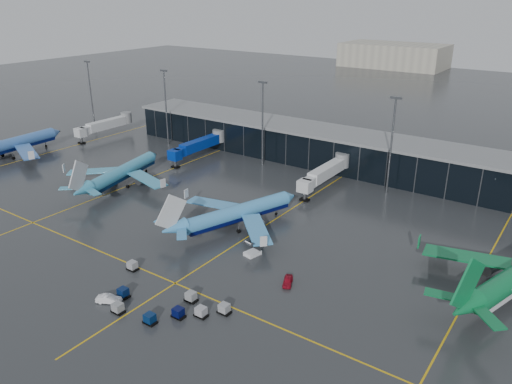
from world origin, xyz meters
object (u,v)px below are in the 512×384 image
Objects in this scene: airliner_arkefly at (122,165)px; service_van_red at (288,281)px; airliner_klm_near at (239,204)px; baggage_carts at (164,301)px; mobile_airstair at (253,252)px; airliner_klm_west at (10,137)px; service_van_white at (109,299)px.

airliner_arkefly is 9.41× the size of service_van_red.
airliner_arkefly is at bearing -165.65° from airliner_klm_near.
airliner_klm_near is at bearing 103.91° from baggage_carts.
baggage_carts is 7.03× the size of mobile_airstair.
mobile_airstair is at bearing -26.29° from airliner_arkefly.
baggage_carts is at bearing -21.30° from airliner_klm_west.
airliner_arkefly is at bearing 145.08° from baggage_carts.
mobile_airstair is at bearing -22.74° from airliner_klm_near.
mobile_airstair is at bearing 131.46° from service_van_red.
service_van_white is at bearing -158.71° from service_van_red.
airliner_klm_west reaches higher than airliner_klm_near.
service_van_red is (11.56, -5.22, -0.09)m from mobile_airstair.
mobile_airstair is (2.25, 22.89, 0.01)m from baggage_carts.
airliner_arkefly reaches higher than airliner_klm_near.
baggage_carts is at bearing -48.24° from airliner_arkefly.
service_van_white is (41.72, -39.79, -5.09)m from airliner_arkefly.
service_van_white is (-0.44, -36.66, -4.95)m from airliner_klm_near.
baggage_carts reaches higher than service_van_red.
service_van_white is at bearing -56.96° from airliner_arkefly.
airliner_arkefly is at bearing 0.31° from airliner_klm_west.
baggage_carts reaches higher than service_van_white.
baggage_carts is (7.88, -31.80, -4.91)m from airliner_klm_near.
service_van_white is (-22.12, -22.53, 0.03)m from service_van_red.
airliner_klm_west is 101.66m from mobile_airstair.
airliner_klm_near is at bearing -3.46° from airliner_klm_west.
service_van_red is at bearing 51.99° from baggage_carts.
airliner_klm_west is at bearing 148.72° from service_van_red.
airliner_arkefly is 57.88m from service_van_white.
service_van_red is (13.81, 17.67, -0.07)m from baggage_carts.
airliner_arkefly reaches higher than mobile_airstair.
airliner_klm_near is 1.46× the size of baggage_carts.
baggage_carts is 22.43m from service_van_red.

